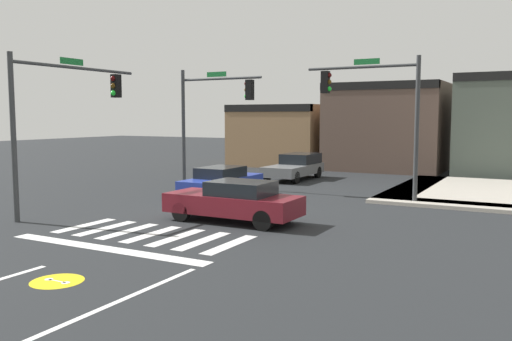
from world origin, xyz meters
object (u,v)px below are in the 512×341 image
traffic_signal_northwest (211,107)px  car_maroon (235,201)px  traffic_signal_northeast (376,102)px  traffic_signal_southwest (64,103)px  car_gray (296,166)px  car_blue (222,182)px

traffic_signal_northwest → car_maroon: 9.32m
traffic_signal_northeast → traffic_signal_southwest: 12.36m
traffic_signal_northeast → car_maroon: size_ratio=1.29×
traffic_signal_southwest → car_maroon: bearing=-78.9°
car_gray → traffic_signal_northeast: bearing=46.9°
car_maroon → traffic_signal_southwest: bearing=11.1°
traffic_signal_northeast → car_blue: size_ratio=1.31×
traffic_signal_northwest → car_gray: traffic_signal_northwest is taller
traffic_signal_northeast → traffic_signal_southwest: traffic_signal_northeast is taller
traffic_signal_northwest → car_gray: (2.05, 5.69, -3.29)m
traffic_signal_northeast → car_blue: traffic_signal_northeast is taller
car_maroon → car_gray: bearing=-75.0°
car_maroon → traffic_signal_northwest: bearing=-51.7°
traffic_signal_northeast → traffic_signal_northwest: 8.31m
car_blue → traffic_signal_southwest: bearing=-28.7°
car_blue → car_gray: bearing=-180.0°
traffic_signal_northeast → car_gray: 9.23m
traffic_signal_northwest → car_blue: (2.05, -2.29, -3.33)m
traffic_signal_southwest → car_gray: (3.20, 13.81, -3.34)m
car_gray → car_maroon: car_gray is taller
car_blue → car_maroon: 5.64m
car_gray → car_blue: (0.00, -7.98, -0.04)m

